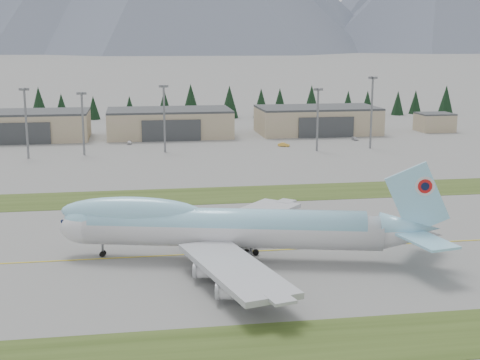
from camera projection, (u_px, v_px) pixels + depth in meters
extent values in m
plane|color=slate|center=(299.00, 249.00, 121.03)|extent=(7000.00, 7000.00, 0.00)
cube|color=#334418|center=(371.00, 340.00, 84.30)|extent=(400.00, 14.00, 0.08)
cube|color=#334418|center=(254.00, 194.00, 164.53)|extent=(400.00, 18.00, 0.08)
cube|color=gold|center=(299.00, 249.00, 121.03)|extent=(400.00, 0.40, 0.02)
cylinder|color=silver|center=(232.00, 230.00, 114.14)|extent=(50.81, 17.73, 5.90)
cylinder|color=#94D6F2|center=(226.00, 224.00, 113.99)|extent=(47.17, 16.43, 5.45)
ellipsoid|color=silver|center=(86.00, 227.00, 116.13)|extent=(10.57, 7.96, 5.90)
ellipsoid|color=#94D6F2|center=(86.00, 221.00, 115.91)|extent=(8.86, 6.73, 5.00)
ellipsoid|color=#94D6F2|center=(132.00, 212.00, 114.91)|extent=(25.54, 10.78, 5.45)
cube|color=#0C1433|center=(68.00, 220.00, 116.14)|extent=(2.45, 2.75, 1.18)
cone|color=silver|center=(410.00, 234.00, 111.79)|extent=(11.95, 8.19, 5.78)
cone|color=#94D6F2|center=(410.00, 228.00, 111.57)|extent=(10.95, 7.47, 5.27)
cube|color=#94D6F2|center=(417.00, 199.00, 110.46)|extent=(10.81, 3.12, 12.53)
cylinder|color=silver|center=(424.00, 185.00, 110.28)|extent=(3.22, 0.95, 3.27)
cylinder|color=red|center=(424.00, 185.00, 110.37)|extent=(2.34, 0.73, 2.36)
cylinder|color=#0C1433|center=(424.00, 185.00, 110.46)|extent=(1.37, 0.50, 1.36)
cube|color=#94D6F2|center=(415.00, 223.00, 116.86)|extent=(10.49, 11.20, 0.42)
cube|color=#94D6F2|center=(427.00, 241.00, 106.22)|extent=(7.31, 10.87, 0.42)
cube|color=#ACAEB4|center=(248.00, 217.00, 128.95)|extent=(24.55, 26.09, 0.91)
cube|color=#ACAEB4|center=(235.00, 269.00, 99.71)|extent=(15.11, 28.53, 0.91)
cylinder|color=silver|center=(225.00, 230.00, 126.09)|extent=(5.12, 3.32, 2.27)
cylinder|color=silver|center=(251.00, 219.00, 133.98)|extent=(5.12, 3.32, 2.27)
cylinder|color=silver|center=(210.00, 271.00, 103.94)|extent=(5.12, 3.32, 2.27)
cylinder|color=silver|center=(234.00, 292.00, 95.35)|extent=(5.12, 3.32, 2.27)
cylinder|color=slate|center=(103.00, 250.00, 116.77)|extent=(0.48, 0.48, 2.18)
cylinder|color=slate|center=(226.00, 248.00, 117.74)|extent=(0.61, 0.61, 2.36)
cylinder|color=slate|center=(222.00, 258.00, 112.42)|extent=(0.61, 0.61, 2.36)
cylinder|color=slate|center=(251.00, 249.00, 117.38)|extent=(0.61, 0.61, 2.36)
cylinder|color=slate|center=(249.00, 259.00, 112.07)|extent=(0.61, 0.61, 2.36)
cylinder|color=black|center=(102.00, 254.00, 116.54)|extent=(1.05, 0.54, 1.00)
cylinder|color=black|center=(103.00, 253.00, 117.25)|extent=(1.05, 0.54, 1.00)
cylinder|color=black|center=(226.00, 252.00, 117.87)|extent=(1.17, 0.70, 1.09)
cylinder|color=black|center=(222.00, 262.00, 112.55)|extent=(1.17, 0.70, 1.09)
cylinder|color=black|center=(251.00, 252.00, 117.52)|extent=(1.17, 0.70, 1.09)
cylinder|color=black|center=(249.00, 262.00, 112.20)|extent=(1.17, 0.70, 1.09)
cube|color=tan|center=(25.00, 126.00, 254.21)|extent=(48.00, 26.00, 10.00)
cube|color=#36383B|center=(24.00, 112.00, 253.11)|extent=(48.00, 26.00, 0.80)
cube|color=#36383B|center=(19.00, 134.00, 241.56)|extent=(22.08, 0.60, 8.00)
cube|color=tan|center=(169.00, 124.00, 262.69)|extent=(48.00, 26.00, 10.00)
cube|color=#36383B|center=(169.00, 110.00, 261.58)|extent=(48.00, 26.00, 0.80)
cube|color=#36383B|center=(171.00, 131.00, 250.04)|extent=(22.08, 0.60, 8.00)
cube|color=tan|center=(317.00, 121.00, 271.93)|extent=(48.00, 26.00, 10.00)
cube|color=#36383B|center=(317.00, 108.00, 270.83)|extent=(48.00, 26.00, 0.80)
cube|color=#36383B|center=(326.00, 127.00, 259.28)|extent=(22.08, 0.60, 8.00)
cube|color=tan|center=(435.00, 123.00, 278.01)|extent=(14.00, 12.00, 7.00)
cube|color=#36383B|center=(435.00, 114.00, 277.23)|extent=(14.00, 12.00, 0.60)
cylinder|color=slate|center=(26.00, 125.00, 212.20)|extent=(0.70, 0.70, 21.65)
cube|color=slate|center=(24.00, 89.00, 209.91)|extent=(3.20, 3.20, 0.80)
cylinder|color=slate|center=(83.00, 125.00, 218.54)|extent=(0.70, 0.70, 19.86)
cube|color=slate|center=(81.00, 93.00, 216.42)|extent=(3.20, 3.20, 0.80)
cylinder|color=slate|center=(164.00, 120.00, 224.21)|extent=(0.70, 0.70, 21.78)
cube|color=slate|center=(164.00, 86.00, 221.90)|extent=(3.20, 3.20, 0.80)
cylinder|color=slate|center=(318.00, 121.00, 226.70)|extent=(0.70, 0.70, 20.55)
cube|color=slate|center=(318.00, 89.00, 224.52)|extent=(3.20, 3.20, 0.80)
cylinder|color=slate|center=(371.00, 114.00, 231.77)|extent=(0.70, 0.70, 24.14)
cube|color=slate|center=(373.00, 78.00, 229.22)|extent=(3.20, 3.20, 0.80)
imported|color=silver|center=(129.00, 144.00, 243.67)|extent=(1.59, 3.85, 1.31)
imported|color=gold|center=(284.00, 147.00, 238.29)|extent=(4.35, 3.25, 1.37)
imported|color=#ACABB0|center=(355.00, 140.00, 253.42)|extent=(1.86, 4.01, 1.13)
cone|color=black|center=(39.00, 104.00, 312.55)|extent=(8.97, 8.97, 16.02)
cone|color=black|center=(62.00, 107.00, 316.58)|extent=(7.11, 7.11, 12.69)
cone|color=black|center=(93.00, 108.00, 319.18)|extent=(6.34, 6.34, 11.32)
cone|color=black|center=(130.00, 108.00, 316.57)|extent=(6.46, 6.46, 11.53)
cone|color=black|center=(165.00, 104.00, 324.38)|extent=(7.59, 7.59, 13.55)
cone|color=black|center=(191.00, 100.00, 327.88)|extent=(9.21, 9.21, 16.44)
cone|color=black|center=(229.00, 102.00, 325.27)|extent=(8.85, 8.85, 15.80)
cone|color=black|center=(261.00, 103.00, 326.29)|extent=(8.03, 8.03, 14.35)
cone|color=black|center=(280.00, 103.00, 328.89)|extent=(8.00, 8.00, 14.28)
cone|color=black|center=(311.00, 100.00, 334.29)|extent=(8.62, 8.62, 15.39)
cone|color=black|center=(348.00, 103.00, 334.66)|extent=(7.08, 7.08, 12.65)
cone|color=black|center=(367.00, 103.00, 334.68)|extent=(7.10, 7.10, 12.68)
cone|color=black|center=(398.00, 103.00, 338.44)|extent=(6.85, 6.85, 12.23)
cone|color=black|center=(415.00, 102.00, 343.97)|extent=(6.87, 6.87, 12.27)
cone|color=black|center=(446.00, 99.00, 345.90)|extent=(8.15, 8.15, 14.55)
cone|color=#444A5B|center=(297.00, 7.00, 2342.59)|extent=(671.96, 671.96, 307.58)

